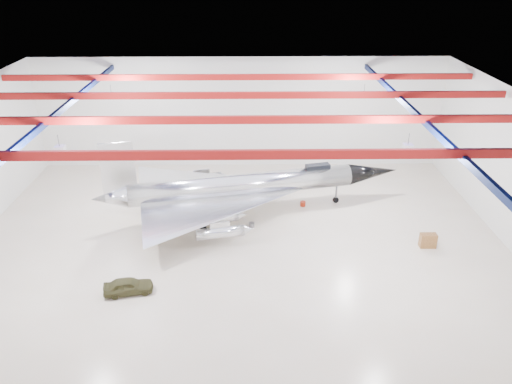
{
  "coord_description": "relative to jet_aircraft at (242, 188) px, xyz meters",
  "views": [
    {
      "loc": [
        0.82,
        -32.96,
        19.69
      ],
      "look_at": [
        1.35,
        2.0,
        3.02
      ],
      "focal_mm": 35.0,
      "sensor_mm": 36.0,
      "label": 1
    }
  ],
  "objects": [
    {
      "name": "parts_bin",
      "position": [
        0.4,
        3.13,
        -2.12
      ],
      "size": [
        0.58,
        0.48,
        0.38
      ],
      "primitive_type": "cube",
      "rotation": [
        0.0,
        0.0,
        -0.08
      ],
      "color": "olive",
      "rests_on": "floor"
    },
    {
      "name": "engine_drum",
      "position": [
        0.75,
        -2.5,
        -2.11
      ],
      "size": [
        0.56,
        0.56,
        0.4
      ],
      "primitive_type": "cylinder",
      "rotation": [
        0.0,
        0.0,
        0.28
      ],
      "color": "#59595B",
      "rests_on": "floor"
    },
    {
      "name": "tool_chest",
      "position": [
        5.22,
        1.18,
        -2.11
      ],
      "size": [
        0.56,
        0.56,
        0.42
      ],
      "primitive_type": "cylinder",
      "rotation": [
        0.0,
        0.0,
        -0.23
      ],
      "color": "maroon",
      "rests_on": "floor"
    },
    {
      "name": "jeep",
      "position": [
        -7.21,
        -10.93,
        -1.78
      ],
      "size": [
        3.31,
        1.84,
        1.06
      ],
      "primitive_type": "imported",
      "rotation": [
        0.0,
        0.0,
        1.76
      ],
      "color": "#3E3C1F",
      "rests_on": "floor"
    },
    {
      "name": "wall_back",
      "position": [
        -0.25,
        10.72,
        3.18
      ],
      "size": [
        40.0,
        0.0,
        40.0
      ],
      "primitive_type": "plane",
      "rotation": [
        1.57,
        0.0,
        0.0
      ],
      "color": "silver",
      "rests_on": "floor"
    },
    {
      "name": "ceiling_structure",
      "position": [
        -0.25,
        -4.28,
        8.01
      ],
      "size": [
        39.5,
        29.5,
        1.08
      ],
      "color": "maroon",
      "rests_on": "ceiling"
    },
    {
      "name": "crate_ply",
      "position": [
        -5.95,
        -1.11,
        -2.11
      ],
      "size": [
        0.69,
        0.59,
        0.42
      ],
      "primitive_type": "cube",
      "rotation": [
        0.0,
        0.0,
        -0.22
      ],
      "color": "olive",
      "rests_on": "floor"
    },
    {
      "name": "spares_box",
      "position": [
        3.06,
        3.05,
        -2.16
      ],
      "size": [
        0.39,
        0.39,
        0.31
      ],
      "primitive_type": "cylinder",
      "rotation": [
        0.0,
        0.0,
        0.14
      ],
      "color": "#59595B",
      "rests_on": "floor"
    },
    {
      "name": "floor",
      "position": [
        -0.25,
        -4.28,
        -2.32
      ],
      "size": [
        40.0,
        40.0,
        0.0
      ],
      "primitive_type": "plane",
      "color": "beige",
      "rests_on": "ground"
    },
    {
      "name": "desk",
      "position": [
        13.81,
        -5.66,
        -1.77
      ],
      "size": [
        1.2,
        0.6,
        1.09
      ],
      "primitive_type": "cube",
      "rotation": [
        0.0,
        0.0,
        -0.0
      ],
      "color": "brown",
      "rests_on": "floor"
    },
    {
      "name": "ceiling",
      "position": [
        -0.25,
        -4.28,
        8.68
      ],
      "size": [
        40.0,
        40.0,
        0.0
      ],
      "primitive_type": "plane",
      "rotation": [
        3.14,
        0.0,
        0.0
      ],
      "color": "#0A0F38",
      "rests_on": "wall_back"
    },
    {
      "name": "oil_barrel",
      "position": [
        -3.92,
        0.21,
        -2.11
      ],
      "size": [
        0.73,
        0.67,
        0.41
      ],
      "primitive_type": "cube",
      "rotation": [
        0.0,
        0.0,
        0.43
      ],
      "color": "olive",
      "rests_on": "floor"
    },
    {
      "name": "jet_aircraft",
      "position": [
        0.0,
        0.0,
        0.0
      ],
      "size": [
        25.64,
        17.59,
        7.06
      ],
      "rotation": [
        0.0,
        0.0,
        0.22
      ],
      "color": "silver",
      "rests_on": "floor"
    }
  ]
}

